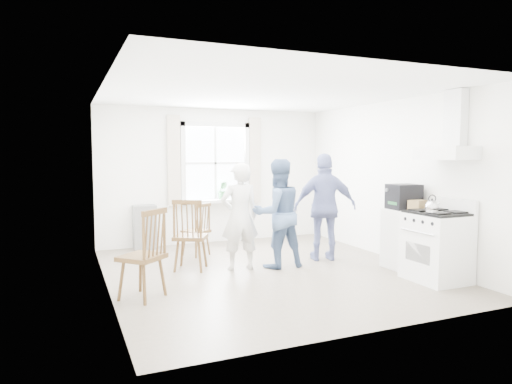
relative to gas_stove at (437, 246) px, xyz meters
name	(u,v)px	position (x,y,z in m)	size (l,w,h in m)	color
room_shell	(268,183)	(-1.91, 1.35, 0.82)	(4.62, 5.12, 2.64)	#786B5C
window_assembly	(216,168)	(-1.91, 3.80, 0.98)	(1.88, 0.24, 1.70)	white
range_hood	(449,141)	(0.16, 0.00, 1.42)	(0.45, 0.76, 0.94)	silver
shelf_unit	(145,227)	(-3.31, 3.68, -0.08)	(0.40, 0.30, 0.80)	gray
gas_stove	(437,246)	(0.00, 0.00, 0.00)	(0.68, 0.76, 1.12)	white
kettle	(432,207)	(-0.20, -0.10, 0.55)	(0.17, 0.17, 0.25)	silver
low_cabinet	(405,239)	(0.07, 0.70, -0.03)	(0.50, 0.55, 0.90)	silver
stereo_stack	(404,197)	(0.05, 0.73, 0.60)	(0.45, 0.41, 0.38)	black
cardboard_box	(417,206)	(0.09, 0.48, 0.50)	(0.25, 0.18, 0.16)	olive
windsor_chair_a	(200,224)	(-2.54, 2.72, 0.07)	(0.52, 0.51, 0.91)	#493117
windsor_chair_b	(189,227)	(-2.98, 1.80, 0.17)	(0.61, 0.60, 1.08)	#493117
windsor_chair_c	(150,244)	(-3.73, 0.71, 0.18)	(0.64, 0.64, 1.10)	#493117
person_left	(240,217)	(-2.25, 1.61, 0.31)	(0.58, 0.58, 1.60)	silver
person_mid	(278,213)	(-1.66, 1.53, 0.34)	(0.80, 0.80, 1.65)	#4A638A
person_right	(325,207)	(-0.74, 1.66, 0.39)	(1.02, 1.02, 1.74)	navy
potted_plant	(222,190)	(-1.81, 3.71, 0.54)	(0.19, 0.19, 0.35)	#2F6B38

